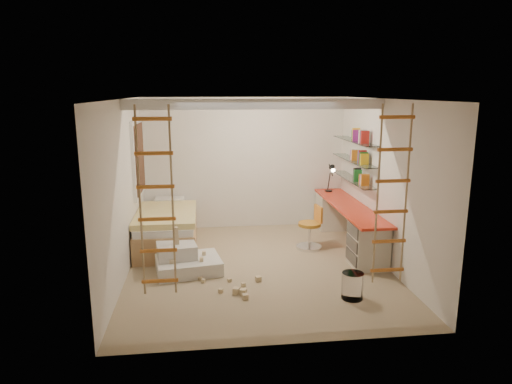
{
  "coord_description": "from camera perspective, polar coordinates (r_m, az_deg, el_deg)",
  "views": [
    {
      "loc": [
        -0.84,
        -6.7,
        2.72
      ],
      "look_at": [
        0.0,
        0.3,
        1.15
      ],
      "focal_mm": 32.0,
      "sensor_mm": 36.0,
      "label": 1
    }
  ],
  "objects": [
    {
      "name": "play_platform",
      "position": [
        7.16,
        -8.85,
        -8.51
      ],
      "size": [
        1.06,
        0.89,
        0.42
      ],
      "color": "silver",
      "rests_on": "floor"
    },
    {
      "name": "rope_ladder_left",
      "position": [
        5.12,
        -12.36,
        -1.36
      ],
      "size": [
        0.41,
        0.04,
        2.13
      ],
      "primitive_type": null,
      "color": "orange",
      "rests_on": "ceiling"
    },
    {
      "name": "ceiling_beam",
      "position": [
        7.05,
        0.0,
        10.93
      ],
      "size": [
        4.0,
        0.18,
        0.16
      ],
      "primitive_type": "cube",
      "color": "white",
      "rests_on": "ceiling"
    },
    {
      "name": "shelves",
      "position": [
        8.37,
        12.14,
        3.9
      ],
      "size": [
        0.25,
        1.8,
        0.71
      ],
      "color": "white",
      "rests_on": "wall_right"
    },
    {
      "name": "floor",
      "position": [
        7.28,
        0.29,
        -9.39
      ],
      "size": [
        4.5,
        4.5,
        0.0
      ],
      "primitive_type": "plane",
      "color": "#998662",
      "rests_on": "ground"
    },
    {
      "name": "books",
      "position": [
        8.36,
        12.18,
        4.78
      ],
      "size": [
        0.14,
        0.58,
        0.92
      ],
      "color": "orange",
      "rests_on": "shelves"
    },
    {
      "name": "window_frame",
      "position": [
        8.36,
        -14.59,
        4.1
      ],
      "size": [
        0.06,
        1.15,
        1.35
      ],
      "primitive_type": "cube",
      "color": "white",
      "rests_on": "wall_left"
    },
    {
      "name": "toy_blocks",
      "position": [
        6.74,
        -5.64,
        -9.52
      ],
      "size": [
        1.32,
        1.24,
        0.69
      ],
      "color": "#CCB284",
      "rests_on": "floor"
    },
    {
      "name": "task_lamp",
      "position": [
        9.02,
        9.42,
        2.28
      ],
      "size": [
        0.14,
        0.36,
        0.57
      ],
      "color": "black",
      "rests_on": "desk"
    },
    {
      "name": "waste_bin",
      "position": [
        6.33,
        11.96,
        -11.39
      ],
      "size": [
        0.29,
        0.29,
        0.36
      ],
      "primitive_type": "cylinder",
      "color": "white",
      "rests_on": "floor"
    },
    {
      "name": "bed",
      "position": [
        8.3,
        -11.01,
        -4.42
      ],
      "size": [
        1.02,
        2.0,
        0.69
      ],
      "color": "#AD7F51",
      "rests_on": "floor"
    },
    {
      "name": "rope_ladder_right",
      "position": [
        5.54,
        16.62,
        -0.53
      ],
      "size": [
        0.41,
        0.04,
        2.13
      ],
      "primitive_type": null,
      "color": "orange",
      "rests_on": "ceiling"
    },
    {
      "name": "window_blind",
      "position": [
        8.35,
        -14.32,
        4.11
      ],
      "size": [
        0.02,
        1.0,
        1.2
      ],
      "primitive_type": "cube",
      "color": "#4C2D1E",
      "rests_on": "window_frame"
    },
    {
      "name": "desk",
      "position": [
        8.31,
        11.39,
        -3.88
      ],
      "size": [
        0.56,
        2.8,
        0.75
      ],
      "color": "red",
      "rests_on": "floor"
    },
    {
      "name": "swivel_chair",
      "position": [
        8.08,
        6.83,
        -5.1
      ],
      "size": [
        0.52,
        0.52,
        0.76
      ],
      "color": "#B47922",
      "rests_on": "floor"
    }
  ]
}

